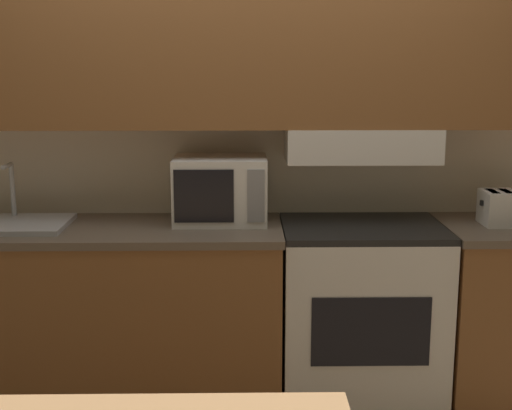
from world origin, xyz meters
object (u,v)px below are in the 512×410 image
(microwave, at_px, (221,190))
(stove_range, at_px, (360,320))
(toaster, at_px, (512,208))
(sink_basin, at_px, (5,223))

(microwave, bearing_deg, stove_range, -7.55)
(microwave, relative_size, toaster, 1.53)
(sink_basin, bearing_deg, microwave, 5.36)
(stove_range, distance_m, toaster, 0.89)
(microwave, xyz_separation_m, sink_basin, (-1.00, -0.09, -0.14))
(microwave, distance_m, toaster, 1.37)
(toaster, height_order, sink_basin, sink_basin)
(stove_range, height_order, toaster, toaster)
(stove_range, height_order, microwave, microwave)
(microwave, bearing_deg, toaster, -3.70)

